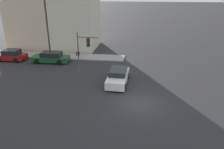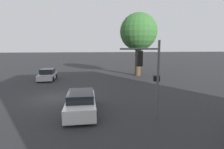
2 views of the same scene
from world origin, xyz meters
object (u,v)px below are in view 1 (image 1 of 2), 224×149
object	(u,v)px
parked_car_1	(11,55)
crossing_car_1	(118,77)
parked_car_0	(51,57)
traffic_signal	(83,48)

from	to	relation	value
parked_car_1	crossing_car_1	bearing A→B (deg)	160.49
parked_car_0	parked_car_1	distance (m)	5.62
parked_car_1	parked_car_0	bearing A→B (deg)	179.50
traffic_signal	parked_car_0	distance (m)	7.09
crossing_car_1	parked_car_0	bearing A→B (deg)	-118.16
parked_car_0	traffic_signal	bearing A→B (deg)	144.35
traffic_signal	parked_car_0	size ratio (longest dim) A/B	0.99
crossing_car_1	parked_car_0	distance (m)	10.93
traffic_signal	parked_car_1	size ratio (longest dim) A/B	1.21
crossing_car_1	parked_car_0	world-z (taller)	crossing_car_1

